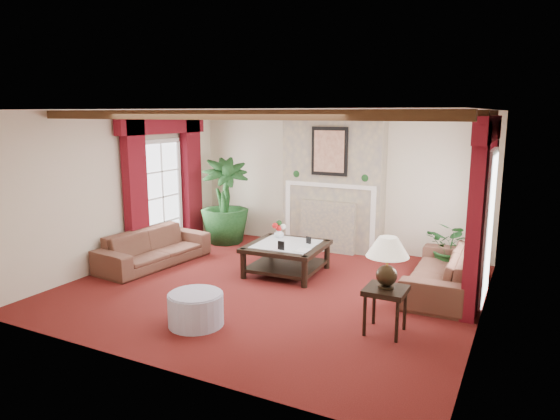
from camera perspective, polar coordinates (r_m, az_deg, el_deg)
The scene contains 23 objects.
floor at distance 7.84m, azimuth -0.92°, elevation -8.83°, with size 6.00×6.00×0.00m, color #3F0E0B.
ceiling at distance 7.37m, azimuth -0.98°, elevation 11.33°, with size 6.00×6.00×0.00m, color white.
back_wall at distance 9.97m, azimuth 6.50°, elevation 3.40°, with size 6.00×0.02×2.70m, color beige.
left_wall at distance 9.26m, azimuth -17.58°, elevation 2.37°, with size 0.02×5.50×2.70m, color beige.
right_wall at distance 6.65m, azimuth 22.52°, elevation -1.20°, with size 0.02×5.50×2.70m, color beige.
ceiling_beams at distance 7.37m, azimuth -0.98°, elevation 10.86°, with size 6.00×3.00×0.12m, color #3C2513, non-canonical shape.
fireplace at distance 9.70m, azimuth 6.25°, elevation 11.19°, with size 2.00×0.52×2.70m, color tan, non-canonical shape.
french_door_left at distance 9.90m, azimuth -13.64°, elevation 7.65°, with size 0.10×1.10×2.16m, color white, non-canonical shape.
french_door_right at distance 7.54m, azimuth 23.38°, elevation 6.09°, with size 0.10×1.10×2.16m, color white, non-canonical shape.
curtains_left at distance 9.81m, azimuth -13.26°, elevation 10.09°, with size 0.20×2.40×2.55m, color #550B12, non-canonical shape.
curtains_right at distance 7.53m, azimuth 22.78°, elevation 9.33°, with size 0.20×2.40×2.55m, color #550B12, non-canonical shape.
sofa_left at distance 9.14m, azimuth -14.24°, elevation -3.56°, with size 0.84×2.16×0.82m, color #360E16.
sofa_right at distance 7.94m, azimuth 18.01°, elevation -5.85°, with size 0.70×2.22×0.86m, color #360E16.
potted_palm at distance 10.41m, azimuth -6.29°, elevation -1.07°, with size 1.91×1.96×0.98m, color black.
small_plant at distance 8.85m, azimuth 19.04°, elevation -4.73°, with size 1.11×1.16×0.70m, color black.
coffee_table at distance 8.43m, azimuth 0.74°, elevation -5.59°, with size 1.23×1.23×0.50m, color black, non-canonical shape.
side_table at distance 6.35m, azimuth 11.92°, elevation -11.16°, with size 0.49×0.49×0.58m, color black, non-canonical shape.
ottoman at distance 6.56m, azimuth -9.60°, elevation -11.13°, with size 0.71×0.71×0.41m, color #A1A0B6.
table_lamp at distance 6.15m, azimuth 12.15°, elevation -5.83°, with size 0.52×0.52×0.66m, color black, non-canonical shape.
flower_vase at distance 8.75m, azimuth -0.12°, elevation -2.67°, with size 0.20×0.21×0.17m, color silver.
book at distance 7.96m, azimuth 1.95°, elevation -3.71°, with size 0.20×0.02×0.27m, color black.
photo_frame_a at distance 7.97m, azimuth 0.12°, elevation -4.12°, with size 0.12×0.02×0.15m, color black, non-canonical shape.
photo_frame_b at distance 8.36m, azimuth 3.28°, elevation -3.49°, with size 0.10×0.02×0.13m, color black, non-canonical shape.
Camera 1 is at (3.46, -6.51, 2.66)m, focal length 32.00 mm.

